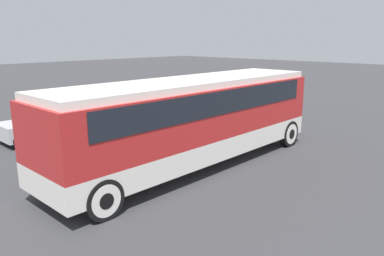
# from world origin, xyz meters

# --- Properties ---
(ground_plane) EXTENTS (120.00, 120.00, 0.00)m
(ground_plane) POSITION_xyz_m (0.00, 0.00, 0.00)
(ground_plane) COLOR #38383A
(tour_bus) EXTENTS (10.83, 2.68, 3.03)m
(tour_bus) POSITION_xyz_m (0.10, 0.00, 1.83)
(tour_bus) COLOR silver
(tour_bus) RESTS_ON ground_plane
(parked_car_near) EXTENTS (4.52, 1.81, 1.45)m
(parked_car_near) POSITION_xyz_m (-1.50, 7.22, 0.72)
(parked_car_near) COLOR #BCBCC1
(parked_car_near) RESTS_ON ground_plane
(parked_car_mid) EXTENTS (4.19, 1.84, 1.43)m
(parked_car_mid) POSITION_xyz_m (3.19, 5.72, 0.71)
(parked_car_mid) COLOR #2D5638
(parked_car_mid) RESTS_ON ground_plane
(parked_car_far) EXTENTS (4.07, 1.96, 1.51)m
(parked_car_far) POSITION_xyz_m (4.29, 8.36, 0.74)
(parked_car_far) COLOR silver
(parked_car_far) RESTS_ON ground_plane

